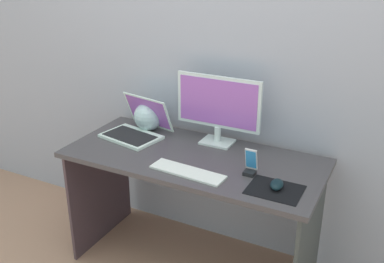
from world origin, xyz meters
name	(u,v)px	position (x,y,z in m)	size (l,w,h in m)	color
wall_back	(223,46)	(0.00, 0.37, 1.25)	(6.00, 0.04, 2.50)	#A5A5B5
desk	(193,180)	(0.00, 0.00, 0.57)	(1.40, 0.62, 0.72)	#433E41
monitor	(218,107)	(0.05, 0.21, 0.94)	(0.50, 0.14, 0.40)	silver
laptop	(137,128)	(-0.43, 0.10, 0.77)	(0.38, 0.37, 0.22)	white
fishbowl	(148,116)	(-0.42, 0.21, 0.81)	(0.18, 0.18, 0.18)	silver
keyboard_external	(188,172)	(0.06, -0.19, 0.73)	(0.39, 0.11, 0.01)	white
mousepad	(275,190)	(0.50, -0.15, 0.73)	(0.25, 0.20, 0.00)	black
mouse	(277,184)	(0.50, -0.13, 0.74)	(0.06, 0.10, 0.04)	black
phone_in_dock	(250,165)	(0.34, -0.06, 0.77)	(0.06, 0.06, 0.14)	black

